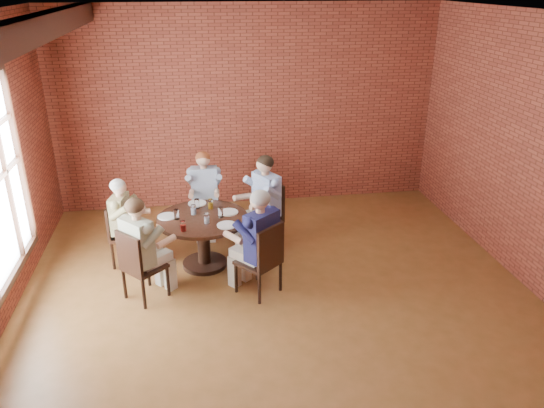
{
  "coord_description": "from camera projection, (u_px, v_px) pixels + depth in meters",
  "views": [
    {
      "loc": [
        -0.98,
        -5.36,
        3.74
      ],
      "look_at": [
        0.02,
        1.0,
        0.99
      ],
      "focal_mm": 35.0,
      "sensor_mm": 36.0,
      "label": 1
    }
  ],
  "objects": [
    {
      "name": "wall_back",
      "position": [
        248.0,
        108.0,
        8.99
      ],
      "size": [
        7.0,
        0.0,
        7.0
      ],
      "primitive_type": "plane",
      "rotation": [
        1.57,
        0.0,
        0.0
      ],
      "color": "brown",
      "rests_on": "ground"
    },
    {
      "name": "plate_c",
      "position": [
        167.0,
        216.0,
        7.19
      ],
      "size": [
        0.26,
        0.26,
        0.01
      ],
      "primitive_type": "cylinder",
      "color": "white",
      "rests_on": "dining_table"
    },
    {
      "name": "chair_a",
      "position": [
        268.0,
        212.0,
        7.89
      ],
      "size": [
        0.63,
        0.63,
        0.98
      ],
      "rotation": [
        0.0,
        0.0,
        -1.09
      ],
      "color": "black",
      "rests_on": "floor"
    },
    {
      "name": "diner_e",
      "position": [
        258.0,
        242.0,
        6.59
      ],
      "size": [
        0.89,
        0.91,
        1.41
      ],
      "primitive_type": null,
      "rotation": [
        0.0,
        0.0,
        3.84
      ],
      "color": "#1A1A49",
      "rests_on": "floor"
    },
    {
      "name": "ceiling",
      "position": [
        286.0,
        16.0,
        5.14
      ],
      "size": [
        7.0,
        7.0,
        0.0
      ],
      "primitive_type": "plane",
      "rotation": [
        3.14,
        0.0,
        0.0
      ],
      "color": "silver",
      "rests_on": "wall_back"
    },
    {
      "name": "dining_table",
      "position": [
        203.0,
        232.0,
        7.28
      ],
      "size": [
        1.24,
        1.24,
        0.75
      ],
      "color": "black",
      "rests_on": "floor"
    },
    {
      "name": "glass_f",
      "position": [
        183.0,
        226.0,
        6.76
      ],
      "size": [
        0.07,
        0.07,
        0.14
      ],
      "primitive_type": "cylinder",
      "color": "white",
      "rests_on": "dining_table"
    },
    {
      "name": "glass_b",
      "position": [
        211.0,
        204.0,
        7.43
      ],
      "size": [
        0.07,
        0.07,
        0.14
      ],
      "primitive_type": "cylinder",
      "color": "white",
      "rests_on": "dining_table"
    },
    {
      "name": "glass_c",
      "position": [
        197.0,
        204.0,
        7.43
      ],
      "size": [
        0.07,
        0.07,
        0.14
      ],
      "primitive_type": "cylinder",
      "color": "white",
      "rests_on": "dining_table"
    },
    {
      "name": "diner_d",
      "position": [
        143.0,
        249.0,
        6.48
      ],
      "size": [
        0.86,
        0.85,
        1.36
      ],
      "primitive_type": null,
      "rotation": [
        0.0,
        0.0,
        2.31
      ],
      "color": "tan",
      "rests_on": "floor"
    },
    {
      "name": "chair_b",
      "position": [
        205.0,
        201.0,
        8.33
      ],
      "size": [
        0.45,
        0.45,
        0.93
      ],
      "rotation": [
        0.0,
        0.0,
        -0.07
      ],
      "color": "black",
      "rests_on": "floor"
    },
    {
      "name": "chair_d",
      "position": [
        138.0,
        264.0,
        6.48
      ],
      "size": [
        0.62,
        0.62,
        0.95
      ],
      "rotation": [
        0.0,
        0.0,
        2.31
      ],
      "color": "black",
      "rests_on": "floor"
    },
    {
      "name": "smartphone",
      "position": [
        223.0,
        226.0,
        6.91
      ],
      "size": [
        0.07,
        0.13,
        0.01
      ],
      "primitive_type": "cube",
      "rotation": [
        0.0,
        0.0,
        -0.04
      ],
      "color": "black",
      "rests_on": "dining_table"
    },
    {
      "name": "glass_e",
      "position": [
        176.0,
        214.0,
        7.09
      ],
      "size": [
        0.07,
        0.07,
        0.14
      ],
      "primitive_type": "cylinder",
      "color": "white",
      "rests_on": "dining_table"
    },
    {
      "name": "plate_b",
      "position": [
        197.0,
        203.0,
        7.61
      ],
      "size": [
        0.26,
        0.26,
        0.01
      ],
      "primitive_type": "cylinder",
      "color": "white",
      "rests_on": "dining_table"
    },
    {
      "name": "diner_b",
      "position": [
        205.0,
        194.0,
        8.19
      ],
      "size": [
        0.57,
        0.68,
        1.33
      ],
      "primitive_type": null,
      "rotation": [
        0.0,
        0.0,
        -0.07
      ],
      "color": "#8B9AB1",
      "rests_on": "floor"
    },
    {
      "name": "diner_a",
      "position": [
        263.0,
        203.0,
        7.77
      ],
      "size": [
        0.89,
        0.84,
        1.41
      ],
      "primitive_type": null,
      "rotation": [
        0.0,
        0.0,
        -1.09
      ],
      "color": "#4667B7",
      "rests_on": "floor"
    },
    {
      "name": "plate_a",
      "position": [
        229.0,
        212.0,
        7.32
      ],
      "size": [
        0.26,
        0.26,
        0.01
      ],
      "primitive_type": "cylinder",
      "color": "white",
      "rests_on": "dining_table"
    },
    {
      "name": "glass_g",
      "position": [
        207.0,
        218.0,
        6.98
      ],
      "size": [
        0.07,
        0.07,
        0.14
      ],
      "primitive_type": "cylinder",
      "color": "white",
      "rests_on": "dining_table"
    },
    {
      "name": "glass_d",
      "position": [
        193.0,
        210.0,
        7.24
      ],
      "size": [
        0.07,
        0.07,
        0.14
      ],
      "primitive_type": "cylinder",
      "color": "white",
      "rests_on": "dining_table"
    },
    {
      "name": "chair_c",
      "position": [
        121.0,
        232.0,
        7.35
      ],
      "size": [
        0.47,
        0.47,
        0.9
      ],
      "rotation": [
        0.0,
        0.0,
        1.36
      ],
      "color": "black",
      "rests_on": "floor"
    },
    {
      "name": "floor",
      "position": [
        283.0,
        310.0,
        6.48
      ],
      "size": [
        7.0,
        7.0,
        0.0
      ],
      "primitive_type": "plane",
      "color": "brown",
      "rests_on": "ground"
    },
    {
      "name": "diner_c",
      "position": [
        125.0,
        223.0,
        7.29
      ],
      "size": [
        0.69,
        0.6,
        1.27
      ],
      "primitive_type": null,
      "rotation": [
        0.0,
        0.0,
        1.36
      ],
      "color": "brown",
      "rests_on": "floor"
    },
    {
      "name": "plate_d",
      "position": [
        227.0,
        225.0,
        6.93
      ],
      "size": [
        0.26,
        0.26,
        0.01
      ],
      "primitive_type": "cylinder",
      "color": "white",
      "rests_on": "dining_table"
    },
    {
      "name": "ceiling_beam",
      "position": [
        23.0,
        33.0,
        4.84
      ],
      "size": [
        0.22,
        6.9,
        0.26
      ],
      "primitive_type": "cube",
      "color": "black",
      "rests_on": "ceiling"
    },
    {
      "name": "chair_e",
      "position": [
        264.0,
        258.0,
        6.6
      ],
      "size": [
        0.65,
        0.65,
        0.98
      ],
      "rotation": [
        0.0,
        0.0,
        3.84
      ],
      "color": "black",
      "rests_on": "floor"
    },
    {
      "name": "glass_a",
      "position": [
        221.0,
        212.0,
        7.17
      ],
      "size": [
        0.07,
        0.07,
        0.14
      ],
      "primitive_type": "cylinder",
      "color": "white",
      "rests_on": "dining_table"
    }
  ]
}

